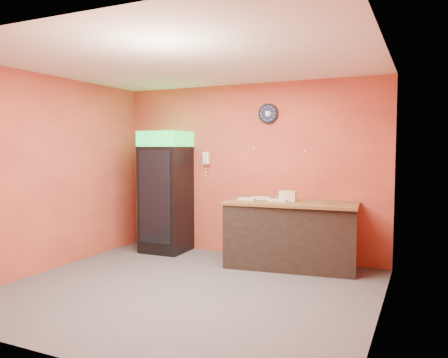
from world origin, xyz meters
The scene contains 15 objects.
floor centered at (0.00, 0.00, 0.00)m, with size 4.50×4.50×0.00m, color #47474C.
back_wall centered at (0.00, 2.00, 1.40)m, with size 4.50×0.02×2.80m, color #D4593B.
left_wall centered at (-2.25, 0.00, 1.40)m, with size 0.02×4.00×2.80m, color #D4593B.
right_wall centered at (2.25, 0.00, 1.40)m, with size 0.02×4.00×2.80m, color #D4593B.
ceiling centered at (0.00, 0.00, 2.80)m, with size 4.50×4.00×0.02m, color white.
beverage_cooler centered at (-1.36, 1.60, 1.00)m, with size 0.74×0.75×2.04m.
prep_counter centered at (0.86, 1.58, 0.47)m, with size 1.87×0.83×0.93m, color black.
wall_clock centered at (0.36, 1.97, 2.31)m, with size 0.32×0.06×0.32m.
wall_phone centered at (-0.74, 1.95, 1.59)m, with size 0.11×0.10×0.20m.
butcher_paper centered at (0.86, 1.58, 0.95)m, with size 1.92×0.93×0.04m, color brown.
sub_roll_stack centered at (0.80, 1.58, 1.05)m, with size 0.25×0.09×0.16m.
wrapped_sandwich_left centered at (0.21, 1.45, 0.99)m, with size 0.25×0.10×0.04m, color silver.
wrapped_sandwich_mid centered at (0.68, 1.46, 0.99)m, with size 0.27×0.11×0.04m, color silver.
wrapped_sandwich_right centered at (0.35, 1.65, 0.99)m, with size 0.28×0.11×0.04m, color silver.
kitchen_tool centered at (0.63, 1.62, 1.01)m, with size 0.07×0.07×0.07m, color silver.
Camera 1 is at (2.67, -4.63, 1.75)m, focal length 35.00 mm.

